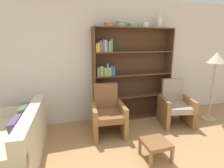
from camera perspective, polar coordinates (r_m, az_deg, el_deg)
The scene contains 12 objects.
wall_back at distance 4.08m, azimuth 0.75°, elevation 7.58°, with size 12.00×0.06×2.75m.
bookshelf at distance 4.05m, azimuth 4.52°, elevation 2.20°, with size 1.87×0.30×2.11m.
bowl_sage at distance 3.84m, azimuth -1.02°, elevation 18.96°, with size 0.21×0.21×0.09m.
bowl_terracotta at distance 3.93m, azimuth 3.06°, elevation 19.10°, with size 0.22×0.22×0.12m.
bowl_slate at distance 4.02m, azimuth 6.84°, elevation 18.60°, with size 0.24×0.24×0.08m.
bowl_olive at distance 4.16m, azimuth 10.92°, elevation 18.43°, with size 0.18×0.18×0.10m.
vase_tall at distance 4.33m, azimuth 15.27°, elevation 18.92°, with size 0.13×0.13×0.29m.
couch at distance 3.20m, azimuth -29.51°, elevation -16.54°, with size 0.97×1.76×0.80m.
armchair_leather at distance 3.53m, azimuth -1.46°, elevation -9.60°, with size 0.70×0.73×0.98m.
armchair_cushioned at distance 4.19m, azimuth 19.85°, elevation -6.61°, with size 0.79×0.82×0.98m.
floor_lamp at distance 4.56m, azimuth 30.85°, elevation 6.13°, with size 0.39×0.39×1.58m.
footstool at distance 2.95m, azimuth 14.08°, elevation -18.51°, with size 0.40×0.40×0.30m.
Camera 1 is at (-1.23, -1.35, 1.80)m, focal length 28.00 mm.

